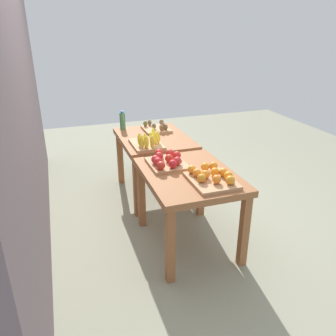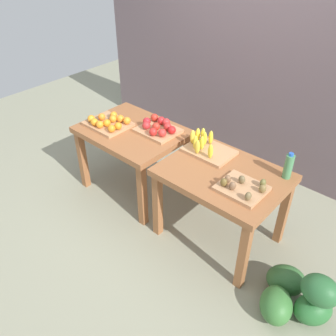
{
  "view_description": "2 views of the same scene",
  "coord_description": "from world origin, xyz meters",
  "px_view_note": "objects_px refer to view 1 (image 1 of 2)",
  "views": [
    {
      "loc": [
        -3.16,
        1.09,
        2.02
      ],
      "look_at": [
        -0.03,
        0.02,
        0.59
      ],
      "focal_mm": 36.21,
      "sensor_mm": 36.0,
      "label": 1
    },
    {
      "loc": [
        1.83,
        -2.14,
        2.55
      ],
      "look_at": [
        -0.05,
        -0.03,
        0.53
      ],
      "focal_mm": 38.24,
      "sensor_mm": 36.0,
      "label": 2
    }
  ],
  "objects_px": {
    "display_table_right": "(154,145)",
    "banana_crate": "(148,142)",
    "water_bottle": "(123,121)",
    "watermelon_pile": "(154,155)",
    "kiwi_bin": "(157,128)",
    "apple_bin": "(166,161)",
    "display_table_left": "(189,184)",
    "orange_bin": "(211,177)"
  },
  "relations": [
    {
      "from": "banana_crate",
      "to": "kiwi_bin",
      "type": "distance_m",
      "value": 0.62
    },
    {
      "from": "display_table_left",
      "to": "kiwi_bin",
      "type": "bearing_deg",
      "value": -4.5
    },
    {
      "from": "orange_bin",
      "to": "water_bottle",
      "type": "height_order",
      "value": "water_bottle"
    },
    {
      "from": "display_table_left",
      "to": "apple_bin",
      "type": "relative_size",
      "value": 2.54
    },
    {
      "from": "kiwi_bin",
      "to": "water_bottle",
      "type": "xyz_separation_m",
      "value": [
        0.18,
        0.39,
        0.08
      ]
    },
    {
      "from": "water_bottle",
      "to": "banana_crate",
      "type": "bearing_deg",
      "value": -170.4
    },
    {
      "from": "display_table_right",
      "to": "apple_bin",
      "type": "distance_m",
      "value": 0.91
    },
    {
      "from": "display_table_right",
      "to": "kiwi_bin",
      "type": "height_order",
      "value": "kiwi_bin"
    },
    {
      "from": "display_table_left",
      "to": "banana_crate",
      "type": "relative_size",
      "value": 2.36
    },
    {
      "from": "display_table_right",
      "to": "apple_bin",
      "type": "height_order",
      "value": "apple_bin"
    },
    {
      "from": "display_table_right",
      "to": "banana_crate",
      "type": "distance_m",
      "value": 0.39
    },
    {
      "from": "display_table_left",
      "to": "orange_bin",
      "type": "relative_size",
      "value": 2.27
    },
    {
      "from": "apple_bin",
      "to": "watermelon_pile",
      "type": "relative_size",
      "value": 0.64
    },
    {
      "from": "display_table_right",
      "to": "orange_bin",
      "type": "distance_m",
      "value": 1.36
    },
    {
      "from": "apple_bin",
      "to": "watermelon_pile",
      "type": "xyz_separation_m",
      "value": [
        1.79,
        -0.4,
        -0.63
      ]
    },
    {
      "from": "display_table_right",
      "to": "banana_crate",
      "type": "relative_size",
      "value": 2.36
    },
    {
      "from": "display_table_left",
      "to": "banana_crate",
      "type": "distance_m",
      "value": 0.84
    },
    {
      "from": "display_table_left",
      "to": "display_table_right",
      "type": "xyz_separation_m",
      "value": [
        1.12,
        0.0,
        0.0
      ]
    },
    {
      "from": "display_table_left",
      "to": "apple_bin",
      "type": "bearing_deg",
      "value": 31.36
    },
    {
      "from": "display_table_left",
      "to": "water_bottle",
      "type": "distance_m",
      "value": 1.59
    },
    {
      "from": "water_bottle",
      "to": "watermelon_pile",
      "type": "height_order",
      "value": "water_bottle"
    },
    {
      "from": "watermelon_pile",
      "to": "kiwi_bin",
      "type": "bearing_deg",
      "value": 167.4
    },
    {
      "from": "apple_bin",
      "to": "water_bottle",
      "type": "relative_size",
      "value": 1.73
    },
    {
      "from": "orange_bin",
      "to": "banana_crate",
      "type": "distance_m",
      "value": 1.07
    },
    {
      "from": "banana_crate",
      "to": "watermelon_pile",
      "type": "height_order",
      "value": "banana_crate"
    },
    {
      "from": "banana_crate",
      "to": "watermelon_pile",
      "type": "distance_m",
      "value": 1.43
    },
    {
      "from": "kiwi_bin",
      "to": "orange_bin",
      "type": "bearing_deg",
      "value": -179.79
    },
    {
      "from": "orange_bin",
      "to": "watermelon_pile",
      "type": "distance_m",
      "value": 2.34
    },
    {
      "from": "kiwi_bin",
      "to": "water_bottle",
      "type": "bearing_deg",
      "value": 65.17
    },
    {
      "from": "watermelon_pile",
      "to": "orange_bin",
      "type": "bearing_deg",
      "value": 176.39
    },
    {
      "from": "apple_bin",
      "to": "water_bottle",
      "type": "bearing_deg",
      "value": 6.38
    },
    {
      "from": "kiwi_bin",
      "to": "watermelon_pile",
      "type": "xyz_separation_m",
      "value": [
        0.66,
        -0.15,
        -0.62
      ]
    },
    {
      "from": "kiwi_bin",
      "to": "watermelon_pile",
      "type": "bearing_deg",
      "value": -12.6
    },
    {
      "from": "banana_crate",
      "to": "water_bottle",
      "type": "height_order",
      "value": "water_bottle"
    },
    {
      "from": "display_table_left",
      "to": "water_bottle",
      "type": "xyz_separation_m",
      "value": [
        1.54,
        0.29,
        0.22
      ]
    },
    {
      "from": "display_table_left",
      "to": "display_table_right",
      "type": "distance_m",
      "value": 1.12
    },
    {
      "from": "apple_bin",
      "to": "banana_crate",
      "type": "distance_m",
      "value": 0.58
    },
    {
      "from": "apple_bin",
      "to": "banana_crate",
      "type": "xyz_separation_m",
      "value": [
        0.58,
        0.02,
        0.0
      ]
    },
    {
      "from": "display_table_left",
      "to": "banana_crate",
      "type": "xyz_separation_m",
      "value": [
        0.81,
        0.16,
        0.16
      ]
    },
    {
      "from": "display_table_left",
      "to": "watermelon_pile",
      "type": "bearing_deg",
      "value": -7.18
    },
    {
      "from": "display_table_left",
      "to": "orange_bin",
      "type": "distance_m",
      "value": 0.3
    },
    {
      "from": "orange_bin",
      "to": "kiwi_bin",
      "type": "bearing_deg",
      "value": 0.21
    }
  ]
}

